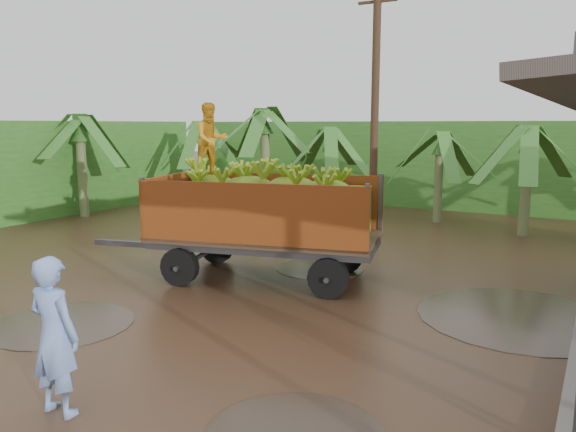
% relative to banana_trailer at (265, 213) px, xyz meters
% --- Properties ---
extents(ground, '(100.00, 100.00, 0.00)m').
position_rel_banana_trailer_xyz_m(ground, '(1.31, -2.20, -1.50)').
color(ground, black).
rests_on(ground, ground).
extents(hedge_north, '(22.00, 3.00, 3.60)m').
position_rel_banana_trailer_xyz_m(hedge_north, '(-0.69, 13.80, 0.30)').
color(hedge_north, '#2D661E').
rests_on(hedge_north, ground).
extents(banana_trailer, '(7.00, 3.52, 3.96)m').
position_rel_banana_trailer_xyz_m(banana_trailer, '(0.00, 0.00, 0.00)').
color(banana_trailer, '#A74A17').
rests_on(banana_trailer, ground).
extents(man_blue, '(0.73, 0.50, 1.96)m').
position_rel_banana_trailer_xyz_m(man_blue, '(1.01, -6.37, -0.52)').
color(man_blue, '#7EA2E6').
rests_on(man_blue, ground).
extents(utility_pole, '(1.20, 0.24, 7.60)m').
position_rel_banana_trailer_xyz_m(utility_pole, '(0.33, 5.78, 2.35)').
color(utility_pole, '#47301E').
rests_on(utility_pole, ground).
extents(banana_plants, '(24.22, 17.40, 4.21)m').
position_rel_banana_trailer_xyz_m(banana_plants, '(-3.06, 6.21, 0.30)').
color(banana_plants, '#2D661E').
rests_on(banana_plants, ground).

